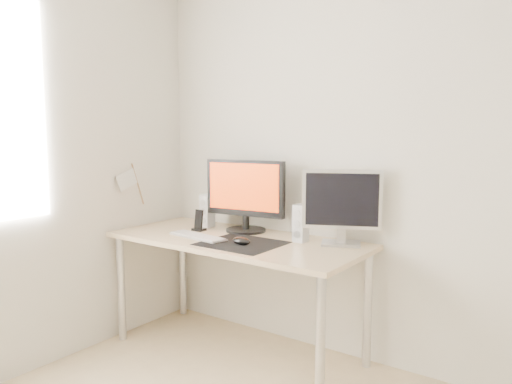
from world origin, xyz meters
The scene contains 11 objects.
wall_back centered at (0.00, 1.75, 1.25)m, with size 3.50×3.50×0.00m, color white.
mousepad centered at (-0.81, 1.28, 0.73)m, with size 0.45×0.40×0.00m, color black.
mouse centered at (-0.79, 1.25, 0.75)m, with size 0.12×0.07×0.04m, color black.
desk centered at (-0.93, 1.38, 0.65)m, with size 1.60×0.70×0.73m.
main_monitor centered at (-1.01, 1.57, 0.98)m, with size 0.55×0.29×0.47m.
second_monitor centered at (-0.33, 1.59, 0.97)m, with size 0.42×0.24×0.43m.
speaker_left centered at (-1.31, 1.55, 0.84)m, with size 0.07×0.09×0.22m.
speaker_right centered at (-0.56, 1.52, 0.84)m, with size 0.07×0.09×0.22m.
keyboard centered at (-1.14, 1.25, 0.74)m, with size 0.43×0.18×0.02m.
phone_dock centered at (-1.27, 1.42, 0.77)m, with size 0.08×0.07×0.14m.
pennant centered at (-1.72, 1.24, 1.05)m, with size 0.01×0.23×0.29m.
Camera 1 is at (0.90, -0.99, 1.39)m, focal length 35.00 mm.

